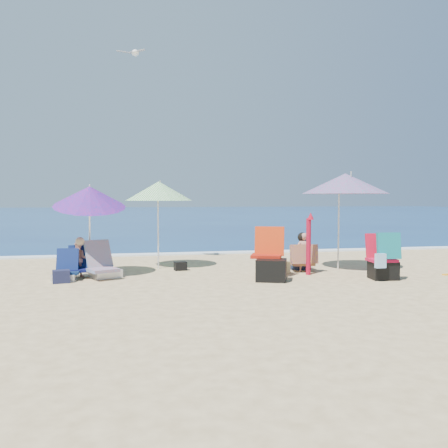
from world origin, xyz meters
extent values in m
plane|color=#D8BC84|center=(0.00, 0.00, 0.00)|extent=(120.00, 120.00, 0.00)
cube|color=navy|center=(0.00, 45.00, -0.05)|extent=(120.00, 80.00, 0.12)
cube|color=white|center=(0.00, 5.10, 0.02)|extent=(120.00, 0.50, 0.04)
cylinder|color=silver|center=(2.49, 1.40, 1.03)|extent=(0.05, 0.05, 2.06)
cone|color=#D51C85|center=(2.57, 1.23, 1.98)|extent=(2.56, 2.56, 0.46)
cylinder|color=silver|center=(2.62, 1.06, 2.18)|extent=(0.04, 0.04, 0.12)
cylinder|color=white|center=(-1.59, 2.33, 0.95)|extent=(0.04, 0.04, 1.90)
cone|color=#209A17|center=(-1.56, 2.45, 1.82)|extent=(1.91, 1.91, 0.45)
cylinder|color=silver|center=(-1.52, 2.57, 2.02)|extent=(0.04, 0.04, 0.12)
cylinder|color=white|center=(-3.09, 1.67, 0.87)|extent=(0.08, 0.45, 1.69)
cone|color=#A0167D|center=(-3.07, 1.47, 1.68)|extent=(1.65, 1.70, 0.78)
cylinder|color=white|center=(-3.07, 1.45, 1.87)|extent=(0.03, 0.06, 0.12)
cylinder|color=maroon|center=(1.50, 0.75, 0.61)|extent=(0.13, 0.13, 1.22)
cone|color=maroon|center=(1.54, 0.73, 1.27)|extent=(0.18, 0.18, 0.15)
cube|color=#0B1D3F|center=(-3.48, 1.05, 0.16)|extent=(0.44, 0.39, 0.05)
cube|color=#0C1A47|center=(-3.51, 1.26, 0.39)|extent=(0.44, 0.26, 0.46)
cube|color=white|center=(-3.56, 1.02, 0.07)|extent=(0.46, 0.41, 0.14)
cube|color=#CC5448|center=(-2.80, 1.00, 0.19)|extent=(0.69, 0.66, 0.06)
cube|color=#D35D4A|center=(-2.91, 1.38, 0.48)|extent=(0.62, 0.51, 0.57)
cube|color=silver|center=(-2.76, 1.26, 0.09)|extent=(0.72, 0.68, 0.17)
cube|color=#A41A0B|center=(0.49, 0.53, 0.45)|extent=(0.76, 0.73, 0.06)
cube|color=red|center=(0.58, 0.58, 0.76)|extent=(0.62, 0.38, 0.61)
cube|color=black|center=(0.49, 0.16, 0.22)|extent=(0.73, 0.70, 0.43)
cube|color=red|center=(2.74, -0.10, 0.39)|extent=(0.57, 0.52, 0.06)
cube|color=red|center=(2.78, 0.11, 0.65)|extent=(0.54, 0.21, 0.53)
cube|color=black|center=(2.77, -0.11, 0.19)|extent=(0.55, 0.50, 0.37)
cube|color=#09707B|center=(2.77, -0.32, 0.70)|extent=(0.48, 0.22, 0.53)
cube|color=#8AB4DD|center=(2.53, -0.42, 0.42)|extent=(0.21, 0.11, 0.28)
imported|color=#AE7668|center=(1.54, 1.14, 0.44)|extent=(0.33, 0.23, 0.87)
cube|color=#3C0E64|center=(1.54, 1.21, 0.17)|extent=(0.52, 0.46, 0.06)
cube|color=#3E1073|center=(1.52, 1.06, 0.41)|extent=(0.62, 0.26, 0.45)
sphere|color=black|center=(1.53, 1.18, 0.78)|extent=(0.21, 0.21, 0.21)
imported|color=tan|center=(-3.29, 1.38, 0.38)|extent=(0.40, 0.32, 0.76)
cube|color=#0B0F3F|center=(-3.27, 1.28, 0.17)|extent=(0.50, 0.45, 0.06)
cube|color=#0C1B47|center=(-3.29, 1.51, 0.41)|extent=(0.48, 0.31, 0.49)
sphere|color=tan|center=(-3.27, 1.36, 0.75)|extent=(0.18, 0.18, 0.18)
cube|color=#191C38|center=(-3.58, 0.77, 0.12)|extent=(0.35, 0.28, 0.25)
cube|color=black|center=(-1.12, 1.94, 0.10)|extent=(0.30, 0.24, 0.20)
cube|color=tan|center=(0.99, 1.02, 0.14)|extent=(0.33, 0.25, 0.28)
cube|color=#161E31|center=(1.63, 1.56, 0.15)|extent=(0.51, 0.49, 0.31)
cube|color=black|center=(0.47, 0.48, 0.11)|extent=(0.32, 0.26, 0.21)
cube|color=orange|center=(4.39, 0.09, 0.01)|extent=(0.20, 0.11, 0.03)
ellipsoid|color=white|center=(-2.07, 2.80, 5.08)|extent=(0.26, 0.37, 0.13)
cube|color=gray|center=(-2.33, 2.84, 5.09)|extent=(0.35, 0.18, 0.07)
cube|color=gray|center=(-2.01, 2.70, 5.09)|extent=(0.35, 0.18, 0.07)
camera|label=1|loc=(-2.39, -9.05, 1.64)|focal=38.97mm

